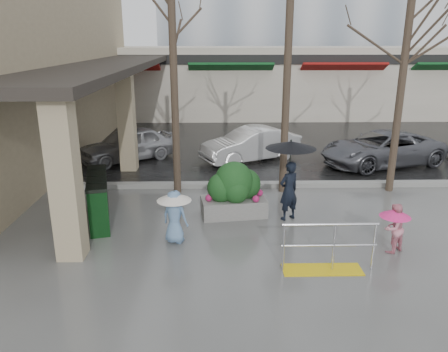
{
  "coord_description": "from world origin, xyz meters",
  "views": [
    {
      "loc": [
        -0.83,
        -8.98,
        4.46
      ],
      "look_at": [
        -0.64,
        1.03,
        1.3
      ],
      "focal_mm": 35.0,
      "sensor_mm": 36.0,
      "label": 1
    }
  ],
  "objects_px": {
    "tree_mideast": "(409,23)",
    "planter": "(234,190)",
    "tree_west": "(172,14)",
    "car_b": "(251,144)",
    "car_a": "(128,144)",
    "news_boxes": "(98,199)",
    "tree_midwest": "(290,9)",
    "child_pink": "(394,224)",
    "woman": "(290,169)",
    "car_c": "(382,148)",
    "child_blue": "(175,211)",
    "handrail": "(326,253)"
  },
  "relations": [
    {
      "from": "tree_mideast",
      "to": "planter",
      "type": "bearing_deg",
      "value": -158.97
    },
    {
      "from": "tree_west",
      "to": "car_b",
      "type": "distance_m",
      "value": 6.22
    },
    {
      "from": "planter",
      "to": "car_a",
      "type": "xyz_separation_m",
      "value": [
        -3.79,
        5.51,
        -0.07
      ]
    },
    {
      "from": "tree_west",
      "to": "tree_mideast",
      "type": "distance_m",
      "value": 6.5
    },
    {
      "from": "tree_mideast",
      "to": "news_boxes",
      "type": "height_order",
      "value": "tree_mideast"
    },
    {
      "from": "tree_midwest",
      "to": "news_boxes",
      "type": "distance_m",
      "value": 7.17
    },
    {
      "from": "tree_mideast",
      "to": "planter",
      "type": "distance_m",
      "value": 6.67
    },
    {
      "from": "child_pink",
      "to": "news_boxes",
      "type": "distance_m",
      "value": 7.04
    },
    {
      "from": "woman",
      "to": "planter",
      "type": "distance_m",
      "value": 1.55
    },
    {
      "from": "car_c",
      "to": "child_blue",
      "type": "bearing_deg",
      "value": -65.93
    },
    {
      "from": "tree_west",
      "to": "car_c",
      "type": "height_order",
      "value": "tree_west"
    },
    {
      "from": "news_boxes",
      "to": "planter",
      "type": "bearing_deg",
      "value": -8.78
    },
    {
      "from": "child_pink",
      "to": "car_c",
      "type": "bearing_deg",
      "value": -139.71
    },
    {
      "from": "car_b",
      "to": "car_c",
      "type": "xyz_separation_m",
      "value": [
        4.73,
        -0.73,
        0.0
      ]
    },
    {
      "from": "child_pink",
      "to": "car_a",
      "type": "xyz_separation_m",
      "value": [
        -7.15,
        7.66,
        -0.01
      ]
    },
    {
      "from": "handrail",
      "to": "tree_mideast",
      "type": "xyz_separation_m",
      "value": [
        3.14,
        4.8,
        4.48
      ]
    },
    {
      "from": "child_blue",
      "to": "car_b",
      "type": "xyz_separation_m",
      "value": [
        2.28,
        6.99,
        -0.12
      ]
    },
    {
      "from": "news_boxes",
      "to": "car_a",
      "type": "xyz_separation_m",
      "value": [
        -0.34,
        5.84,
        0.03
      ]
    },
    {
      "from": "tree_west",
      "to": "child_pink",
      "type": "bearing_deg",
      "value": -38.78
    },
    {
      "from": "tree_midwest",
      "to": "car_b",
      "type": "relative_size",
      "value": 1.83
    },
    {
      "from": "tree_midwest",
      "to": "news_boxes",
      "type": "bearing_deg",
      "value": -156.28
    },
    {
      "from": "tree_midwest",
      "to": "news_boxes",
      "type": "height_order",
      "value": "tree_midwest"
    },
    {
      "from": "planter",
      "to": "car_b",
      "type": "height_order",
      "value": "planter"
    },
    {
      "from": "handrail",
      "to": "planter",
      "type": "relative_size",
      "value": 1.07
    },
    {
      "from": "handrail",
      "to": "planter",
      "type": "height_order",
      "value": "planter"
    },
    {
      "from": "tree_west",
      "to": "car_a",
      "type": "relative_size",
      "value": 1.84
    },
    {
      "from": "tree_west",
      "to": "car_a",
      "type": "distance_m",
      "value": 6.14
    },
    {
      "from": "tree_mideast",
      "to": "car_a",
      "type": "xyz_separation_m",
      "value": [
        -8.65,
        3.64,
        -4.23
      ]
    },
    {
      "from": "tree_midwest",
      "to": "child_blue",
      "type": "distance_m",
      "value": 6.39
    },
    {
      "from": "tree_midwest",
      "to": "car_a",
      "type": "relative_size",
      "value": 1.89
    },
    {
      "from": "tree_midwest",
      "to": "woman",
      "type": "relative_size",
      "value": 3.33
    },
    {
      "from": "woman",
      "to": "car_c",
      "type": "bearing_deg",
      "value": -160.39
    },
    {
      "from": "tree_west",
      "to": "child_pink",
      "type": "relative_size",
      "value": 6.11
    },
    {
      "from": "handrail",
      "to": "child_blue",
      "type": "relative_size",
      "value": 1.53
    },
    {
      "from": "car_c",
      "to": "car_a",
      "type": "bearing_deg",
      "value": -112.71
    },
    {
      "from": "child_blue",
      "to": "car_c",
      "type": "relative_size",
      "value": 0.27
    },
    {
      "from": "child_pink",
      "to": "child_blue",
      "type": "relative_size",
      "value": 0.9
    },
    {
      "from": "woman",
      "to": "child_pink",
      "type": "height_order",
      "value": "woman"
    },
    {
      "from": "news_boxes",
      "to": "car_b",
      "type": "bearing_deg",
      "value": 38.8
    },
    {
      "from": "tree_west",
      "to": "child_blue",
      "type": "relative_size",
      "value": 5.49
    },
    {
      "from": "child_blue",
      "to": "tree_mideast",
      "type": "bearing_deg",
      "value": -128.03
    },
    {
      "from": "handrail",
      "to": "tree_midwest",
      "type": "height_order",
      "value": "tree_midwest"
    },
    {
      "from": "tree_midwest",
      "to": "planter",
      "type": "distance_m",
      "value": 5.15
    },
    {
      "from": "handrail",
      "to": "child_blue",
      "type": "xyz_separation_m",
      "value": [
        -3.13,
        1.35,
        0.38
      ]
    },
    {
      "from": "car_b",
      "to": "news_boxes",
      "type": "bearing_deg",
      "value": -63.65
    },
    {
      "from": "planter",
      "to": "car_a",
      "type": "distance_m",
      "value": 6.69
    },
    {
      "from": "car_a",
      "to": "child_pink",
      "type": "bearing_deg",
      "value": 8.32
    },
    {
      "from": "tree_mideast",
      "to": "car_c",
      "type": "bearing_deg",
      "value": 75.14
    },
    {
      "from": "handrail",
      "to": "car_c",
      "type": "relative_size",
      "value": 0.42
    },
    {
      "from": "child_blue",
      "to": "car_b",
      "type": "relative_size",
      "value": 0.32
    }
  ]
}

